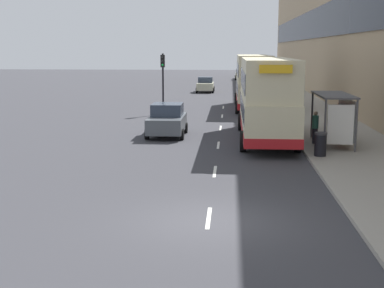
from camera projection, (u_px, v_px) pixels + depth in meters
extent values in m
plane|color=#38383D|center=(208.00, 221.00, 15.06)|extent=(220.00, 220.00, 0.00)
cube|color=gray|center=(291.00, 98.00, 52.40)|extent=(5.00, 93.00, 0.14)
cube|color=tan|center=(336.00, 13.00, 50.70)|extent=(3.00, 93.00, 16.25)
cube|color=black|center=(319.00, 22.00, 50.95)|extent=(0.12, 89.28, 2.92)
cube|color=silver|center=(209.00, 218.00, 15.32)|extent=(0.12, 2.00, 0.01)
cube|color=silver|center=(215.00, 172.00, 21.12)|extent=(0.12, 2.00, 0.01)
cube|color=silver|center=(218.00, 145.00, 26.92)|extent=(0.12, 2.00, 0.01)
cube|color=silver|center=(221.00, 128.00, 32.72)|extent=(0.12, 2.00, 0.01)
cube|color=silver|center=(222.00, 116.00, 38.52)|extent=(0.12, 2.00, 0.01)
cube|color=silver|center=(223.00, 107.00, 44.32)|extent=(0.12, 2.00, 0.01)
cube|color=#4C4C51|center=(334.00, 95.00, 26.01)|extent=(1.60, 4.20, 0.08)
cylinder|color=#4C4C51|center=(325.00, 126.00, 24.32)|extent=(0.10, 0.10, 2.40)
cylinder|color=#4C4C51|center=(312.00, 115.00, 28.25)|extent=(0.10, 0.10, 2.40)
cylinder|color=#4C4C51|center=(356.00, 126.00, 24.22)|extent=(0.10, 0.10, 2.40)
cylinder|color=#4C4C51|center=(339.00, 115.00, 28.15)|extent=(0.10, 0.10, 2.40)
cube|color=#99A8B2|center=(346.00, 118.00, 26.16)|extent=(0.04, 3.68, 1.92)
cube|color=white|center=(340.00, 125.00, 24.32)|extent=(1.19, 0.10, 1.82)
cube|color=maroon|center=(337.00, 135.00, 26.35)|extent=(0.36, 2.80, 0.08)
cube|color=beige|center=(266.00, 114.00, 28.08)|extent=(2.55, 10.44, 1.85)
cube|color=beige|center=(267.00, 77.00, 27.75)|extent=(2.50, 10.12, 1.95)
cube|color=#B2191E|center=(266.00, 127.00, 28.21)|extent=(2.58, 10.49, 0.45)
cube|color=#2D3847|center=(266.00, 107.00, 28.02)|extent=(2.58, 9.81, 0.81)
cube|color=#2D3847|center=(267.00, 79.00, 27.77)|extent=(2.55, 9.81, 0.94)
cube|color=yellow|center=(276.00, 69.00, 22.54)|extent=(1.40, 0.08, 0.36)
cylinder|color=black|center=(241.00, 122.00, 31.82)|extent=(0.30, 1.00, 1.00)
cylinder|color=black|center=(284.00, 122.00, 31.64)|extent=(0.30, 1.00, 1.00)
cylinder|color=black|center=(243.00, 141.00, 25.16)|extent=(0.30, 1.00, 1.00)
cylinder|color=black|center=(298.00, 142.00, 24.98)|extent=(0.30, 1.00, 1.00)
cube|color=beige|center=(253.00, 91.00, 42.83)|extent=(2.55, 10.73, 1.85)
cube|color=beige|center=(253.00, 68.00, 42.49)|extent=(2.50, 10.41, 1.95)
cube|color=#B2191E|center=(253.00, 100.00, 42.95)|extent=(2.58, 10.78, 0.45)
cube|color=#2D3847|center=(253.00, 87.00, 42.76)|extent=(2.58, 10.09, 0.81)
cube|color=#2D3847|center=(253.00, 69.00, 42.51)|extent=(2.55, 10.09, 0.94)
cube|color=yellow|center=(257.00, 61.00, 37.14)|extent=(1.40, 0.08, 0.36)
cylinder|color=black|center=(236.00, 99.00, 46.66)|extent=(0.30, 1.00, 1.00)
cylinder|color=black|center=(266.00, 99.00, 46.48)|extent=(0.30, 1.00, 1.00)
cylinder|color=black|center=(237.00, 107.00, 39.81)|extent=(0.30, 1.00, 1.00)
cylinder|color=black|center=(272.00, 107.00, 39.63)|extent=(0.30, 1.00, 1.00)
cube|color=#B7B799|center=(254.00, 88.00, 57.15)|extent=(1.78, 4.49, 0.80)
cube|color=#2D3847|center=(254.00, 81.00, 56.80)|extent=(1.57, 2.16, 0.65)
cylinder|color=black|center=(245.00, 90.00, 58.65)|extent=(0.20, 0.60, 0.60)
cylinder|color=black|center=(261.00, 90.00, 58.53)|extent=(0.20, 0.60, 0.60)
cylinder|color=black|center=(246.00, 92.00, 55.92)|extent=(0.20, 0.60, 0.60)
cylinder|color=black|center=(263.00, 92.00, 55.79)|extent=(0.20, 0.60, 0.60)
cube|color=#4C5156|center=(167.00, 123.00, 29.64)|extent=(1.88, 3.93, 0.82)
cube|color=#2D3847|center=(167.00, 110.00, 29.70)|extent=(1.66, 1.89, 0.67)
cylinder|color=black|center=(182.00, 134.00, 28.45)|extent=(0.20, 0.60, 0.60)
cylinder|color=black|center=(147.00, 134.00, 28.58)|extent=(0.20, 0.60, 0.60)
cylinder|color=black|center=(186.00, 128.00, 30.84)|extent=(0.20, 0.60, 0.60)
cylinder|color=black|center=(153.00, 127.00, 30.97)|extent=(0.20, 0.60, 0.60)
cube|color=#B7B799|center=(241.00, 75.00, 84.21)|extent=(1.89, 3.97, 0.75)
cube|color=#2D3847|center=(242.00, 71.00, 83.90)|extent=(1.66, 1.91, 0.62)
cylinder|color=black|center=(235.00, 77.00, 85.55)|extent=(0.20, 0.60, 0.60)
cylinder|color=black|center=(247.00, 77.00, 85.42)|extent=(0.20, 0.60, 0.60)
cylinder|color=black|center=(236.00, 78.00, 83.14)|extent=(0.20, 0.60, 0.60)
cylinder|color=black|center=(248.00, 78.00, 83.00)|extent=(0.20, 0.60, 0.60)
cube|color=#B7B799|center=(205.00, 86.00, 59.72)|extent=(1.79, 3.84, 0.76)
cube|color=#2D3847|center=(205.00, 80.00, 59.79)|extent=(1.57, 1.84, 0.63)
cylinder|color=black|center=(213.00, 90.00, 58.56)|extent=(0.20, 0.60, 0.60)
cylinder|color=black|center=(197.00, 90.00, 58.68)|extent=(0.20, 0.60, 0.60)
cylinder|color=black|center=(214.00, 89.00, 60.90)|extent=(0.20, 0.60, 0.60)
cylinder|color=black|center=(198.00, 89.00, 61.02)|extent=(0.20, 0.60, 0.60)
cylinder|color=#23232D|center=(315.00, 136.00, 26.57)|extent=(0.26, 0.26, 0.76)
cylinder|color=#337260|center=(315.00, 122.00, 26.44)|extent=(0.32, 0.32, 0.64)
sphere|color=tan|center=(316.00, 113.00, 26.37)|extent=(0.21, 0.21, 0.21)
cylinder|color=#23232D|center=(339.00, 126.00, 29.67)|extent=(0.30, 0.30, 0.87)
cylinder|color=#997F51|center=(339.00, 112.00, 29.53)|extent=(0.36, 0.36, 0.72)
sphere|color=tan|center=(340.00, 103.00, 29.45)|extent=(0.23, 0.23, 0.23)
cylinder|color=#23232D|center=(299.00, 126.00, 29.80)|extent=(0.26, 0.26, 0.76)
cylinder|color=navy|center=(300.00, 114.00, 29.68)|extent=(0.32, 0.32, 0.63)
sphere|color=tan|center=(300.00, 107.00, 29.60)|extent=(0.21, 0.21, 0.21)
cylinder|color=black|center=(320.00, 145.00, 23.44)|extent=(0.52, 0.52, 0.95)
cylinder|color=#2D2D33|center=(321.00, 133.00, 23.35)|extent=(0.55, 0.55, 0.10)
cylinder|color=black|center=(163.00, 84.00, 39.38)|extent=(0.14, 0.14, 4.46)
cube|color=black|center=(163.00, 61.00, 39.03)|extent=(0.30, 0.24, 0.90)
sphere|color=#2D2D2D|center=(162.00, 57.00, 38.87)|extent=(0.16, 0.16, 0.16)
sphere|color=#2D2D2D|center=(162.00, 61.00, 38.91)|extent=(0.16, 0.16, 0.16)
sphere|color=#19D84C|center=(163.00, 65.00, 38.96)|extent=(0.16, 0.16, 0.16)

